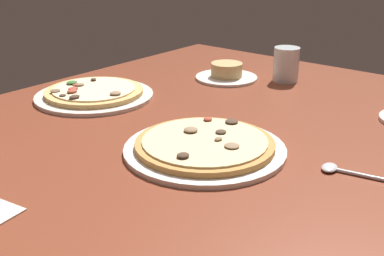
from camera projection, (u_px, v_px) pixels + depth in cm
name	position (u px, v px, depth cm)	size (l,w,h in cm)	color
dining_table	(180.00, 141.00, 107.28)	(150.00, 110.00, 4.00)	brown
pizza_main	(205.00, 146.00, 96.58)	(32.03, 32.03, 3.39)	silver
pizza_side	(94.00, 93.00, 128.77)	(30.83, 30.83, 3.40)	silver
ramekin_on_saucer	(227.00, 73.00, 145.31)	(18.26, 18.26, 4.86)	silver
water_glass	(286.00, 67.00, 142.64)	(7.40, 7.40, 9.87)	silver
spoon	(338.00, 170.00, 88.56)	(4.45, 11.52, 1.00)	silver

